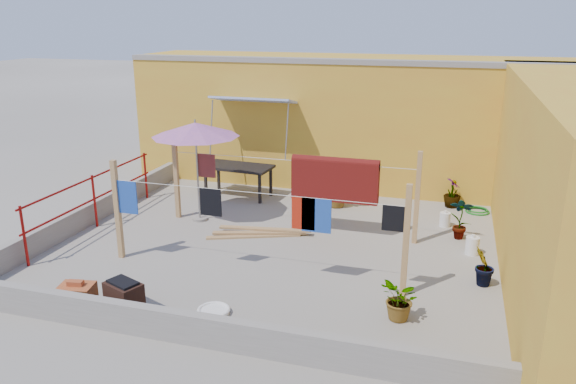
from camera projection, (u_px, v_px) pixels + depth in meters
The scene contains 20 objects.
ground at pixel (277, 244), 10.72m from camera, with size 80.00×80.00×0.00m, color #9E998E.
wall_back at pixel (351, 120), 14.39m from camera, with size 11.00×3.27×3.21m.
parapet_front at pixel (194, 329), 7.38m from camera, with size 8.30×0.16×0.44m, color gray.
parapet_left at pixel (93, 212), 11.78m from camera, with size 0.16×7.30×0.44m, color gray.
red_railing at pixel (94, 193), 11.38m from camera, with size 0.05×4.20×1.10m.
clothesline_rig at pixel (321, 185), 10.67m from camera, with size 5.09×2.35×1.80m.
patio_umbrella at pixel (195, 130), 11.39m from camera, with size 1.91×1.91×2.16m.
outdoor_table at pixel (238, 168), 13.37m from camera, with size 1.68×0.94×0.76m.
brick_stack at pixel (77, 296), 8.32m from camera, with size 0.56×0.46×0.44m.
lumber_pile at pixel (259, 233), 11.10m from camera, with size 1.96×0.86×0.12m.
brazier at pixel (124, 296), 8.21m from camera, with size 0.63×0.53×0.48m.
white_basin at pixel (214, 311), 8.18m from camera, with size 0.49×0.49×0.08m.
water_jug_a at pixel (445, 219), 11.56m from camera, with size 0.22×0.22×0.34m.
water_jug_b at pixel (472, 246), 10.20m from camera, with size 0.24×0.24×0.38m.
green_hose at pixel (477, 211), 12.44m from camera, with size 0.53×0.53×0.08m.
plant_back_a at pixel (338, 189), 12.71m from camera, with size 0.73×0.64×0.82m, color #25601B.
plant_back_b at pixel (452, 193), 12.68m from camera, with size 0.38×0.38×0.67m, color #25601B.
plant_right_a at pixel (461, 218), 10.84m from camera, with size 0.44×0.30×0.84m, color #25601B.
plant_right_b at pixel (484, 267), 8.94m from camera, with size 0.37×0.30×0.68m, color #25601B.
plant_right_c at pixel (401, 300), 7.93m from camera, with size 0.58×0.50×0.64m, color #25601B.
Camera 1 is at (3.06, -9.45, 4.15)m, focal length 35.00 mm.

